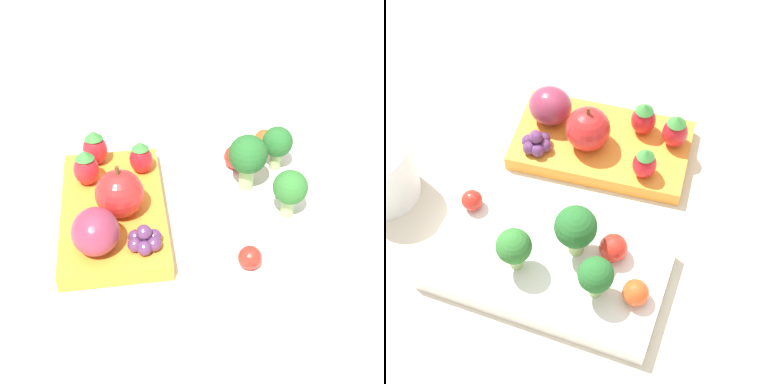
# 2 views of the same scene
# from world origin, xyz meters

# --- Properties ---
(ground_plane) EXTENTS (4.00, 4.00, 0.00)m
(ground_plane) POSITION_xyz_m (0.00, 0.00, 0.00)
(ground_plane) COLOR beige
(bento_box_savoury) EXTENTS (0.23, 0.12, 0.02)m
(bento_box_savoury) POSITION_xyz_m (-0.00, 0.09, 0.01)
(bento_box_savoury) COLOR white
(bento_box_savoury) RESTS_ON ground_plane
(bento_box_fruit) EXTENTS (0.20, 0.12, 0.02)m
(bento_box_fruit) POSITION_xyz_m (-0.00, -0.08, 0.01)
(bento_box_fruit) COLOR orange
(bento_box_fruit) RESTS_ON ground_plane
(broccoli_floret_0) EXTENTS (0.03, 0.03, 0.05)m
(broccoli_floret_0) POSITION_xyz_m (-0.05, 0.10, 0.05)
(broccoli_floret_0) COLOR #93B770
(broccoli_floret_0) RESTS_ON bento_box_savoury
(broccoli_floret_1) EXTENTS (0.04, 0.04, 0.06)m
(broccoli_floret_1) POSITION_xyz_m (-0.02, 0.06, 0.06)
(broccoli_floret_1) COLOR #93B770
(broccoli_floret_1) RESTS_ON bento_box_savoury
(broccoli_floret_2) EXTENTS (0.03, 0.03, 0.05)m
(broccoli_floret_2) POSITION_xyz_m (0.03, 0.10, 0.05)
(broccoli_floret_2) COLOR #93B770
(broccoli_floret_2) RESTS_ON bento_box_savoury
(cherry_tomato_0) EXTENTS (0.03, 0.03, 0.03)m
(cherry_tomato_0) POSITION_xyz_m (-0.09, 0.09, 0.03)
(cherry_tomato_0) COLOR #DB4C1E
(cherry_tomato_0) RESTS_ON bento_box_savoury
(cherry_tomato_1) EXTENTS (0.02, 0.02, 0.02)m
(cherry_tomato_1) POSITION_xyz_m (0.09, 0.05, 0.03)
(cherry_tomato_1) COLOR red
(cherry_tomato_1) RESTS_ON bento_box_savoury
(cherry_tomato_2) EXTENTS (0.03, 0.03, 0.03)m
(cherry_tomato_2) POSITION_xyz_m (-0.06, 0.05, 0.03)
(cherry_tomato_2) COLOR red
(cherry_tomato_2) RESTS_ON bento_box_savoury
(apple) EXTENTS (0.05, 0.05, 0.06)m
(apple) POSITION_xyz_m (0.01, -0.07, 0.04)
(apple) COLOR red
(apple) RESTS_ON bento_box_fruit
(strawberry_0) EXTENTS (0.03, 0.03, 0.04)m
(strawberry_0) POSITION_xyz_m (-0.07, -0.10, 0.04)
(strawberry_0) COLOR red
(strawberry_0) RESTS_ON bento_box_fruit
(strawberry_1) EXTENTS (0.03, 0.03, 0.04)m
(strawberry_1) POSITION_xyz_m (-0.04, -0.11, 0.04)
(strawberry_1) COLOR red
(strawberry_1) RESTS_ON bento_box_fruit
(strawberry_2) EXTENTS (0.03, 0.03, 0.04)m
(strawberry_2) POSITION_xyz_m (-0.06, -0.05, 0.04)
(strawberry_2) COLOR red
(strawberry_2) RESTS_ON bento_box_fruit
(plum) EXTENTS (0.05, 0.04, 0.04)m
(plum) POSITION_xyz_m (0.06, -0.09, 0.04)
(plum) COLOR #892D47
(plum) RESTS_ON bento_box_fruit
(grape_cluster) EXTENTS (0.03, 0.03, 0.02)m
(grape_cluster) POSITION_xyz_m (0.06, -0.04, 0.03)
(grape_cluster) COLOR #562D5B
(grape_cluster) RESTS_ON bento_box_fruit
(drinking_cup) EXTENTS (0.08, 0.08, 0.07)m
(drinking_cup) POSITION_xyz_m (0.20, 0.05, 0.04)
(drinking_cup) COLOR silver
(drinking_cup) RESTS_ON ground_plane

